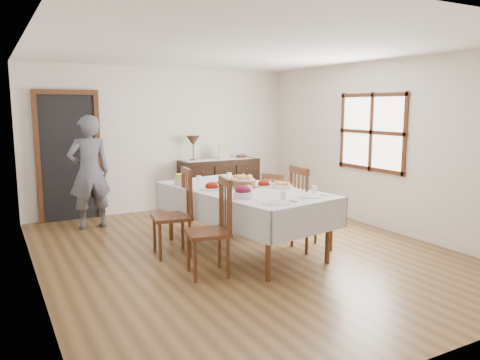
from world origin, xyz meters
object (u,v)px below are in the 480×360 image
chair_right_far (276,203)px  table_lamp (193,141)px  chair_right_near (308,208)px  dining_table (243,196)px  chair_left_far (176,212)px  chair_left_near (213,227)px  person (89,169)px  sideboard (219,183)px

chair_right_far → table_lamp: bearing=-23.5°
chair_right_far → chair_right_near: bearing=143.0°
dining_table → chair_left_far: size_ratio=2.32×
dining_table → chair_right_far: 1.01m
chair_left_near → person: (-0.80, 2.80, 0.39)m
sideboard → chair_left_far: bearing=-126.8°
person → chair_right_far: bearing=140.5°
chair_left_near → chair_right_far: 1.93m
chair_left_near → sideboard: bearing=163.9°
chair_left_far → sideboard: 2.99m
chair_right_near → sideboard: chair_right_near is taller
chair_right_far → sideboard: bearing=-36.8°
dining_table → chair_right_near: 0.89m
table_lamp → sideboard: bearing=-3.6°
dining_table → table_lamp: table_lamp is taller
dining_table → chair_right_near: chair_right_near is taller
table_lamp → chair_right_far: bearing=-79.7°
person → table_lamp: size_ratio=4.12×
chair_left_far → chair_left_near: bearing=14.3°
chair_left_far → sideboard: chair_left_far is taller
dining_table → person: 2.67m
dining_table → chair_left_near: size_ratio=2.35×
dining_table → chair_right_near: bearing=-34.6°
chair_right_far → person: size_ratio=0.49×
chair_right_far → person: bearing=20.9°
chair_right_far → sideboard: size_ratio=0.61×
table_lamp → chair_left_far: bearing=-117.8°
chair_right_near → chair_right_far: size_ratio=1.21×
chair_right_near → sideboard: size_ratio=0.74×
chair_left_near → chair_left_far: bearing=-162.4°
chair_left_far → table_lamp: table_lamp is taller
chair_left_far → person: bearing=-152.0°
chair_left_far → chair_right_near: size_ratio=1.00×
chair_right_near → person: size_ratio=0.59×
dining_table → table_lamp: 2.78m
chair_right_far → sideboard: chair_right_far is taller
chair_right_near → chair_right_far: chair_right_near is taller
chair_right_near → sideboard: bearing=2.1°
dining_table → chair_right_near: (0.79, -0.36, -0.17)m
chair_right_far → sideboard: 2.17m
chair_right_near → person: 3.46m
table_lamp → person: bearing=-165.2°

